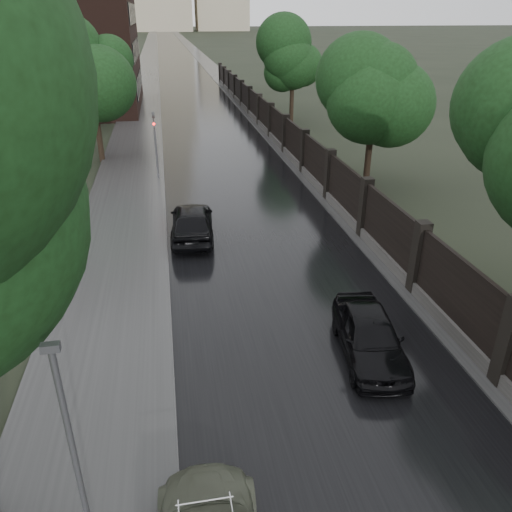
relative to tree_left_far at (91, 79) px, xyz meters
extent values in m
cube|color=black|center=(8.00, 160.00, -5.23)|extent=(8.00, 420.00, 0.02)
cube|color=#2D2D2D|center=(2.00, 160.00, -5.16)|extent=(4.00, 420.00, 0.16)
cube|color=#2D2D2D|center=(13.50, 160.00, -5.20)|extent=(3.00, 420.00, 0.08)
cube|color=#383533|center=(12.60, 2.00, -4.99)|extent=(0.40, 75.00, 0.50)
cube|color=black|center=(12.60, 2.00, -3.74)|extent=(0.15, 75.00, 2.00)
cube|color=black|center=(12.60, 40.00, -3.89)|extent=(0.45, 0.45, 2.70)
cylinder|color=black|center=(0.00, 0.00, -2.32)|extent=(0.36, 0.36, 5.85)
sphere|color=black|center=(0.00, 0.00, 0.02)|extent=(4.25, 4.25, 4.25)
cylinder|color=black|center=(15.50, -8.00, -2.48)|extent=(0.36, 0.36, 5.53)
sphere|color=black|center=(15.50, -8.00, -0.27)|extent=(4.08, 4.08, 4.08)
cylinder|color=black|center=(15.50, 10.00, -2.48)|extent=(0.36, 0.36, 5.53)
sphere|color=black|center=(15.50, 10.00, -0.27)|extent=(4.08, 4.08, 4.08)
cylinder|color=#59595E|center=(2.60, -28.50, -2.74)|extent=(0.10, 0.10, 5.00)
cube|color=#59595E|center=(2.60, -28.50, -0.19)|extent=(0.25, 0.12, 0.12)
cylinder|color=#59595E|center=(3.70, -5.00, -3.74)|extent=(0.12, 0.12, 3.00)
imported|color=#59595E|center=(3.70, -5.00, -1.74)|extent=(0.16, 0.20, 1.00)
sphere|color=#FF0C0C|center=(3.70, -5.15, -1.89)|extent=(0.14, 0.14, 0.14)
cube|color=black|center=(-10.00, 22.00, 4.76)|extent=(24.00, 18.00, 20.00)
imported|color=black|center=(5.15, -13.77, -4.47)|extent=(2.13, 4.66, 1.55)
imported|color=black|center=(9.60, -23.19, -4.55)|extent=(2.13, 4.24, 1.39)
camera|label=1|loc=(4.30, -34.22, 3.74)|focal=35.00mm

